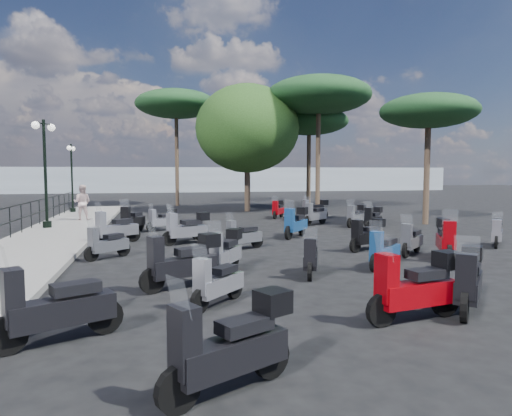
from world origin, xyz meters
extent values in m
plane|color=black|center=(0.00, 0.00, 0.00)|extent=(120.00, 120.00, 0.00)
cube|color=slate|center=(-6.50, 3.00, 0.07)|extent=(3.00, 30.00, 0.15)
cylinder|color=black|center=(-7.80, 3.48, 0.70)|extent=(0.04, 0.04, 1.10)
cylinder|color=black|center=(-7.80, 4.85, 0.70)|extent=(0.04, 0.04, 1.10)
cylinder|color=black|center=(-7.80, 6.22, 0.70)|extent=(0.04, 0.04, 1.10)
cylinder|color=black|center=(-7.80, 7.59, 0.70)|extent=(0.04, 0.04, 1.10)
cylinder|color=black|center=(-7.80, 8.96, 0.70)|extent=(0.04, 0.04, 1.10)
cylinder|color=black|center=(-7.80, 10.33, 0.70)|extent=(0.04, 0.04, 1.10)
cylinder|color=black|center=(-7.80, 11.69, 0.70)|extent=(0.04, 0.04, 1.10)
cylinder|color=black|center=(-7.80, 13.06, 0.70)|extent=(0.04, 0.04, 1.10)
cylinder|color=black|center=(-7.80, 14.43, 0.70)|extent=(0.04, 0.04, 1.10)
cylinder|color=black|center=(-7.80, 15.80, 0.70)|extent=(0.04, 0.04, 1.10)
cube|color=black|center=(-7.80, 2.80, 1.23)|extent=(0.04, 26.00, 0.04)
cube|color=black|center=(-7.80, 2.80, 0.70)|extent=(0.04, 26.00, 0.04)
cylinder|color=black|center=(-7.22, 6.33, 0.28)|extent=(0.36, 0.36, 0.27)
cylinder|color=black|center=(-7.22, 6.33, 2.37)|extent=(0.12, 0.12, 4.45)
cylinder|color=black|center=(-7.22, 6.33, 4.43)|extent=(0.44, 0.93, 0.04)
sphere|color=white|center=(-7.02, 6.79, 4.32)|extent=(0.31, 0.31, 0.31)
sphere|color=white|center=(-7.42, 5.87, 4.32)|extent=(0.31, 0.31, 0.31)
cylinder|color=black|center=(-7.51, 13.97, 0.27)|extent=(0.31, 0.31, 0.23)
cylinder|color=black|center=(-7.51, 13.97, 2.10)|extent=(0.11, 0.11, 3.89)
cylinder|color=black|center=(-7.51, 13.97, 3.90)|extent=(0.08, 0.88, 0.04)
sphere|color=white|center=(-7.50, 14.41, 3.80)|extent=(0.27, 0.27, 0.27)
sphere|color=white|center=(-7.53, 13.53, 3.80)|extent=(0.27, 0.27, 0.27)
imported|color=#C4A6A4|center=(-6.25, 9.14, 1.00)|extent=(0.92, 0.76, 1.69)
cylinder|color=black|center=(-4.70, -7.38, 0.27)|extent=(0.53, 0.33, 0.53)
cylinder|color=black|center=(-3.50, -6.80, 0.27)|extent=(0.53, 0.33, 0.53)
cube|color=black|center=(-4.05, -7.07, 0.47)|extent=(1.47, 0.98, 0.38)
cube|color=black|center=(-3.88, -6.98, 0.78)|extent=(0.75, 0.59, 0.16)
cube|color=black|center=(-4.62, -7.35, 0.78)|extent=(0.37, 0.41, 0.78)
plane|color=white|center=(-4.68, -7.38, 1.28)|extent=(0.26, 0.42, 0.41)
cylinder|color=black|center=(-1.45, -3.57, 0.24)|extent=(0.34, 0.46, 0.48)
cylinder|color=black|center=(-0.81, -2.54, 0.24)|extent=(0.34, 0.46, 0.48)
cube|color=#B2B2BC|center=(-1.10, -3.01, 0.42)|extent=(0.98, 1.29, 0.34)
cube|color=black|center=(-1.01, -2.87, 0.70)|extent=(0.57, 0.67, 0.14)
cube|color=#B2B2BC|center=(-1.41, -3.50, 0.70)|extent=(0.37, 0.35, 0.70)
plane|color=white|center=(-1.44, -3.55, 1.16)|extent=(0.37, 0.27, 0.37)
cube|color=black|center=(-0.80, -2.53, 0.88)|extent=(0.45, 0.46, 0.26)
cylinder|color=black|center=(-2.83, -4.62, 0.27)|extent=(0.53, 0.32, 0.53)
cylinder|color=black|center=(-1.62, -4.07, 0.27)|extent=(0.53, 0.32, 0.53)
cube|color=black|center=(-2.18, -4.32, 0.47)|extent=(1.47, 0.94, 0.38)
cube|color=black|center=(-2.01, -4.24, 0.78)|extent=(0.74, 0.58, 0.16)
cube|color=black|center=(-2.75, -4.58, 0.78)|extent=(0.36, 0.40, 0.78)
plane|color=white|center=(-2.81, -4.61, 1.28)|extent=(0.25, 0.42, 0.41)
cube|color=black|center=(-1.60, -4.06, 0.98)|extent=(0.49, 0.48, 0.29)
cylinder|color=black|center=(-4.50, -0.90, 0.22)|extent=(0.38, 0.35, 0.43)
cylinder|color=black|center=(-3.70, -0.18, 0.22)|extent=(0.38, 0.35, 0.43)
cube|color=#505157|center=(-4.07, -0.51, 0.38)|extent=(1.07, 1.00, 0.30)
cube|color=black|center=(-3.95, -0.41, 0.63)|extent=(0.58, 0.56, 0.13)
cube|color=#505157|center=(-4.45, -0.85, 0.63)|extent=(0.33, 0.33, 0.63)
plane|color=white|center=(-4.49, -0.89, 1.03)|extent=(0.28, 0.30, 0.33)
cylinder|color=black|center=(-4.64, 1.86, 0.26)|extent=(0.49, 0.38, 0.52)
cylinder|color=black|center=(-3.56, 2.60, 0.26)|extent=(0.49, 0.38, 0.52)
cube|color=#B2B2BC|center=(-4.06, 2.26, 0.46)|extent=(1.37, 1.10, 0.37)
cube|color=black|center=(-3.90, 2.37, 0.76)|extent=(0.72, 0.64, 0.15)
cube|color=#B2B2BC|center=(-4.57, 1.91, 0.76)|extent=(0.38, 0.40, 0.76)
plane|color=white|center=(-4.62, 1.88, 1.25)|extent=(0.30, 0.39, 0.40)
cylinder|color=black|center=(-3.98, 4.47, 0.25)|extent=(0.31, 0.50, 0.50)
cylinder|color=black|center=(-3.43, 5.60, 0.25)|extent=(0.31, 0.50, 0.50)
cube|color=black|center=(-3.69, 5.08, 0.44)|extent=(0.92, 1.38, 0.36)
cube|color=black|center=(-3.61, 5.24, 0.73)|extent=(0.56, 0.70, 0.15)
cube|color=black|center=(-3.95, 4.55, 0.73)|extent=(0.38, 0.35, 0.73)
plane|color=white|center=(-3.98, 4.49, 1.21)|extent=(0.39, 0.25, 0.39)
cylinder|color=black|center=(-2.52, -9.38, 0.25)|extent=(0.50, 0.33, 0.51)
cylinder|color=black|center=(-1.39, -8.79, 0.25)|extent=(0.50, 0.33, 0.51)
cube|color=black|center=(-1.91, -9.06, 0.44)|extent=(1.39, 0.96, 0.36)
cube|color=black|center=(-1.75, -8.98, 0.74)|extent=(0.71, 0.58, 0.15)
cube|color=black|center=(-2.44, -9.34, 0.74)|extent=(0.35, 0.39, 0.74)
plane|color=white|center=(-2.50, -9.37, 1.22)|extent=(0.26, 0.39, 0.39)
cube|color=black|center=(-1.38, -8.78, 0.93)|extent=(0.48, 0.47, 0.28)
cylinder|color=black|center=(-2.00, -6.11, 0.22)|extent=(0.37, 0.38, 0.44)
cylinder|color=black|center=(-1.25, -5.31, 0.22)|extent=(0.37, 0.38, 0.44)
cube|color=#B2B2BC|center=(-1.60, -5.67, 0.38)|extent=(1.04, 1.08, 0.31)
cube|color=black|center=(-1.49, -5.56, 0.64)|extent=(0.57, 0.59, 0.13)
cube|color=#B2B2BC|center=(-1.95, -6.05, 0.64)|extent=(0.34, 0.33, 0.64)
plane|color=white|center=(-1.99, -6.09, 1.05)|extent=(0.30, 0.29, 0.34)
cylinder|color=black|center=(0.64, -4.25, 0.22)|extent=(0.24, 0.44, 0.44)
cylinder|color=black|center=(1.03, -3.23, 0.22)|extent=(0.24, 0.44, 0.44)
cube|color=black|center=(0.85, -3.70, 0.38)|extent=(0.71, 1.21, 0.31)
cube|color=black|center=(0.91, -3.56, 0.63)|extent=(0.45, 0.61, 0.13)
cube|color=black|center=(0.67, -4.18, 0.63)|extent=(0.33, 0.28, 0.63)
plane|color=white|center=(0.65, -4.23, 1.04)|extent=(0.35, 0.19, 0.34)
cylinder|color=black|center=(-2.35, 1.38, 0.25)|extent=(0.50, 0.29, 0.50)
cylinder|color=black|center=(-1.19, 1.87, 0.25)|extent=(0.50, 0.29, 0.50)
cube|color=#B2B2BC|center=(-1.72, 1.64, 0.44)|extent=(1.40, 0.85, 0.36)
cube|color=black|center=(-1.55, 1.71, 0.73)|extent=(0.70, 0.53, 0.15)
cube|color=#B2B2BC|center=(-2.27, 1.41, 0.73)|extent=(0.33, 0.38, 0.73)
plane|color=white|center=(-2.33, 1.39, 1.21)|extent=(0.23, 0.40, 0.39)
cube|color=black|center=(-1.17, 1.87, 0.92)|extent=(0.46, 0.45, 0.27)
cylinder|color=black|center=(-2.27, 1.95, 0.24)|extent=(0.44, 0.36, 0.47)
cylinder|color=black|center=(-1.32, 2.64, 0.24)|extent=(0.44, 0.36, 0.47)
cube|color=#B2B2BC|center=(-1.76, 2.33, 0.41)|extent=(1.23, 1.02, 0.33)
cube|color=black|center=(-1.62, 2.42, 0.69)|extent=(0.65, 0.59, 0.14)
cube|color=#B2B2BC|center=(-2.21, 1.99, 0.69)|extent=(0.35, 0.37, 0.69)
plane|color=white|center=(-2.26, 1.96, 1.13)|extent=(0.28, 0.35, 0.36)
cylinder|color=black|center=(-2.99, 5.13, 0.21)|extent=(0.40, 0.32, 0.42)
cylinder|color=black|center=(-2.12, 5.74, 0.21)|extent=(0.40, 0.32, 0.42)
cube|color=#B2B2BC|center=(-2.52, 5.46, 0.37)|extent=(1.11, 0.91, 0.30)
cube|color=black|center=(-2.39, 5.55, 0.62)|extent=(0.59, 0.52, 0.12)
cube|color=#B2B2BC|center=(-2.93, 5.17, 0.62)|extent=(0.31, 0.33, 0.62)
plane|color=white|center=(-2.97, 5.14, 1.02)|extent=(0.25, 0.31, 0.33)
cube|color=black|center=(-2.10, 5.76, 0.78)|extent=(0.41, 0.40, 0.23)
cylinder|color=black|center=(0.76, -7.41, 0.27)|extent=(0.55, 0.21, 0.53)
cylinder|color=black|center=(2.07, -7.16, 0.27)|extent=(0.55, 0.21, 0.53)
cube|color=#90030A|center=(1.47, -7.27, 0.47)|extent=(1.49, 0.64, 0.38)
cube|color=black|center=(1.65, -7.24, 0.78)|extent=(0.72, 0.45, 0.16)
cube|color=#90030A|center=(0.84, -7.39, 0.78)|extent=(0.30, 0.37, 0.78)
plane|color=white|center=(0.78, -7.41, 1.28)|extent=(0.17, 0.43, 0.41)
cube|color=black|center=(2.09, -7.15, 0.98)|extent=(0.44, 0.42, 0.29)
cylinder|color=black|center=(2.20, -7.50, 0.26)|extent=(0.42, 0.46, 0.51)
cylinder|color=black|center=(3.04, -6.53, 0.26)|extent=(0.42, 0.46, 0.51)
cube|color=black|center=(2.66, -6.97, 0.45)|extent=(1.19, 1.29, 0.36)
cube|color=black|center=(2.78, -6.84, 0.75)|extent=(0.67, 0.69, 0.15)
cube|color=black|center=(2.25, -7.43, 0.75)|extent=(0.40, 0.39, 0.75)
plane|color=white|center=(2.21, -7.48, 1.23)|extent=(0.36, 0.33, 0.40)
cube|color=black|center=(3.06, -6.51, 0.94)|extent=(0.50, 0.50, 0.28)
cylinder|color=black|center=(3.18, -1.09, 0.23)|extent=(0.45, 0.29, 0.46)
cylinder|color=black|center=(4.20, -0.56, 0.23)|extent=(0.45, 0.29, 0.46)
cube|color=black|center=(3.73, -0.80, 0.40)|extent=(1.25, 0.86, 0.32)
cube|color=black|center=(3.88, -0.73, 0.67)|extent=(0.64, 0.52, 0.13)
cube|color=black|center=(3.25, -1.05, 0.67)|extent=(0.32, 0.35, 0.67)
plane|color=white|center=(3.20, -1.08, 1.10)|extent=(0.23, 0.36, 0.36)
cube|color=black|center=(4.22, -0.56, 0.84)|extent=(0.43, 0.42, 0.25)
cylinder|color=black|center=(-0.55, -0.09, 0.22)|extent=(0.44, 0.28, 0.44)
cylinder|color=black|center=(0.43, 0.40, 0.22)|extent=(0.44, 0.28, 0.44)
cube|color=#505157|center=(-0.02, 0.18, 0.39)|extent=(1.21, 0.81, 0.31)
cube|color=black|center=(0.12, 0.25, 0.64)|extent=(0.62, 0.49, 0.13)
cube|color=#505157|center=(-0.49, -0.06, 0.64)|extent=(0.30, 0.34, 0.64)
plane|color=white|center=(-0.54, -0.08, 1.06)|extent=(0.22, 0.34, 0.34)
cylinder|color=black|center=(1.92, 1.86, 0.26)|extent=(0.42, 0.47, 0.52)
cylinder|color=black|center=(2.75, 2.86, 0.26)|extent=(0.42, 0.47, 0.52)
cube|color=navy|center=(2.37, 2.40, 0.46)|extent=(1.18, 1.32, 0.37)
cube|color=black|center=(2.49, 2.54, 0.76)|extent=(0.67, 0.71, 0.15)
cube|color=navy|center=(1.98, 1.92, 0.76)|extent=(0.40, 0.39, 0.76)
plane|color=white|center=(1.94, 1.87, 1.25)|extent=(0.37, 0.33, 0.40)
cube|color=black|center=(2.77, 2.88, 0.96)|extent=(0.50, 0.51, 0.28)
cylinder|color=black|center=(3.24, 8.92, 0.22)|extent=(0.31, 0.42, 0.44)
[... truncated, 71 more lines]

